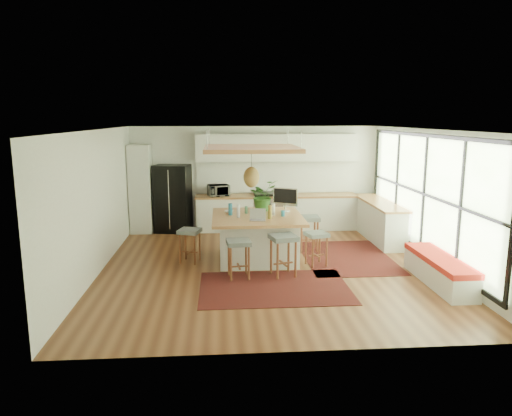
{
  "coord_description": "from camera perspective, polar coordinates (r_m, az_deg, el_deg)",
  "views": [
    {
      "loc": [
        -0.92,
        -9.04,
        2.93
      ],
      "look_at": [
        -0.2,
        0.5,
        1.1
      ],
      "focal_mm": 33.37,
      "sensor_mm": 36.0,
      "label": 1
    }
  ],
  "objects": [
    {
      "name": "monitor",
      "position": [
        10.21,
        3.53,
        1.0
      ],
      "size": [
        0.59,
        0.44,
        0.52
      ],
      "primitive_type": null,
      "rotation": [
        0.0,
        0.0,
        -0.49
      ],
      "color": "#A5A5AA",
      "rests_on": "island"
    },
    {
      "name": "laptop",
      "position": [
        9.34,
        0.19,
        -0.78
      ],
      "size": [
        0.36,
        0.38,
        0.24
      ],
      "primitive_type": null,
      "rotation": [
        0.0,
        0.0,
        -0.14
      ],
      "color": "#A5A5AA",
      "rests_on": "island"
    },
    {
      "name": "stool_right_front",
      "position": [
        9.6,
        7.23,
        -4.82
      ],
      "size": [
        0.49,
        0.49,
        0.68
      ],
      "primitive_type": null,
      "rotation": [
        0.0,
        0.0,
        1.83
      ],
      "color": "#505759",
      "rests_on": "floor"
    },
    {
      "name": "island_bowl",
      "position": [
        10.13,
        -3.26,
        -0.43
      ],
      "size": [
        0.23,
        0.23,
        0.05
      ],
      "primitive_type": "imported",
      "rotation": [
        0.0,
        0.0,
        -0.25
      ],
      "color": "silver",
      "rests_on": "island"
    },
    {
      "name": "right_counter_base",
      "position": [
        11.95,
        14.59,
        -1.55
      ],
      "size": [
        0.6,
        2.5,
        0.88
      ],
      "primitive_type": "cube",
      "color": "silver",
      "rests_on": "floor"
    },
    {
      "name": "wall_left",
      "position": [
        9.46,
        -18.51,
        0.66
      ],
      "size": [
        0.0,
        7.0,
        7.0
      ],
      "primitive_type": "plane",
      "rotation": [
        1.57,
        0.0,
        1.57
      ],
      "color": "silver",
      "rests_on": "ground"
    },
    {
      "name": "window_wall",
      "position": [
        10.05,
        20.06,
        1.42
      ],
      "size": [
        0.1,
        6.2,
        2.6
      ],
      "primitive_type": null,
      "color": "black",
      "rests_on": "wall_right"
    },
    {
      "name": "island_bottle_0",
      "position": [
        9.87,
        -3.08,
        -0.31
      ],
      "size": [
        0.07,
        0.07,
        0.19
      ],
      "primitive_type": "cylinder",
      "color": "teal",
      "rests_on": "island"
    },
    {
      "name": "rug_near",
      "position": [
        8.42,
        2.23,
        -9.51
      ],
      "size": [
        2.6,
        1.8,
        0.01
      ],
      "primitive_type": "cube",
      "color": "black",
      "rests_on": "floor"
    },
    {
      "name": "back_counter_base",
      "position": [
        12.55,
        2.5,
        -0.61
      ],
      "size": [
        4.2,
        0.6,
        0.88
      ],
      "primitive_type": "cube",
      "color": "silver",
      "rests_on": "floor"
    },
    {
      "name": "fridge",
      "position": [
        12.44,
        -9.94,
        1.4
      ],
      "size": [
        0.97,
        0.82,
        1.74
      ],
      "primitive_type": null,
      "rotation": [
        0.0,
        0.0,
        -0.19
      ],
      "color": "black",
      "rests_on": "floor"
    },
    {
      "name": "ceiling_panel",
      "position": [
        9.5,
        -0.56,
        5.52
      ],
      "size": [
        1.86,
        1.86,
        0.8
      ],
      "primitive_type": null,
      "color": "#945B34",
      "rests_on": "ceiling"
    },
    {
      "name": "stool_near_left",
      "position": [
        8.8,
        -2.09,
        -6.2
      ],
      "size": [
        0.47,
        0.47,
        0.72
      ],
      "primitive_type": null,
      "rotation": [
        0.0,
        0.0,
        0.1
      ],
      "color": "#505759",
      "rests_on": "floor"
    },
    {
      "name": "rug_right",
      "position": [
        10.35,
        10.79,
        -5.78
      ],
      "size": [
        1.8,
        2.6,
        0.01
      ],
      "primitive_type": "cube",
      "color": "black",
      "rests_on": "floor"
    },
    {
      "name": "stool_near_right",
      "position": [
        8.93,
        3.28,
        -5.95
      ],
      "size": [
        0.56,
        0.56,
        0.79
      ],
      "primitive_type": null,
      "rotation": [
        0.0,
        0.0,
        0.23
      ],
      "color": "#505759",
      "rests_on": "floor"
    },
    {
      "name": "island_plant",
      "position": [
        10.32,
        0.81,
        1.12
      ],
      "size": [
        0.88,
        0.9,
        0.52
      ],
      "primitive_type": "imported",
      "rotation": [
        0.0,
        0.0,
        0.67
      ],
      "color": "#1E4C19",
      "rests_on": "island"
    },
    {
      "name": "stool_left_side",
      "position": [
        9.84,
        -7.93,
        -4.45
      ],
      "size": [
        0.51,
        0.51,
        0.69
      ],
      "primitive_type": null,
      "rotation": [
        0.0,
        0.0,
        -1.87
      ],
      "color": "#505759",
      "rests_on": "floor"
    },
    {
      "name": "wall_right",
      "position": [
        10.07,
        20.2,
        1.14
      ],
      "size": [
        0.0,
        7.0,
        7.0
      ],
      "primitive_type": "plane",
      "rotation": [
        1.57,
        0.0,
        -1.57
      ],
      "color": "silver",
      "rests_on": "ground"
    },
    {
      "name": "right_counter_top",
      "position": [
        11.86,
        14.69,
        0.62
      ],
      "size": [
        0.64,
        2.54,
        0.05
      ],
      "primitive_type": "cube",
      "color": "#945B34",
      "rests_on": "right_counter_base"
    },
    {
      "name": "stool_right_back",
      "position": [
        10.64,
        6.27,
        -3.23
      ],
      "size": [
        0.47,
        0.47,
        0.78
      ],
      "primitive_type": null,
      "rotation": [
        0.0,
        0.0,
        1.55
      ],
      "color": "#505759",
      "rests_on": "floor"
    },
    {
      "name": "pantry",
      "position": [
        12.51,
        -13.61,
        2.24
      ],
      "size": [
        0.55,
        0.6,
        2.25
      ],
      "primitive_type": "cube",
      "color": "silver",
      "rests_on": "floor"
    },
    {
      "name": "island_bottle_2",
      "position": [
        9.53,
        1.79,
        -0.71
      ],
      "size": [
        0.07,
        0.07,
        0.19
      ],
      "primitive_type": "cylinder",
      "color": "olive",
      "rests_on": "island"
    },
    {
      "name": "island",
      "position": [
        9.92,
        0.15,
        -3.55
      ],
      "size": [
        1.85,
        1.85,
        0.93
      ],
      "primitive_type": null,
      "color": "#945B34",
      "rests_on": "floor"
    },
    {
      "name": "upper_cabinets",
      "position": [
        12.47,
        2.48,
        7.24
      ],
      "size": [
        4.2,
        0.34,
        0.7
      ],
      "primitive_type": "cube",
      "color": "silver",
      "rests_on": "wall_back"
    },
    {
      "name": "floor",
      "position": [
        9.54,
        1.43,
        -7.05
      ],
      "size": [
        7.0,
        7.0,
        0.0
      ],
      "primitive_type": "plane",
      "color": "#532A17",
      "rests_on": "ground"
    },
    {
      "name": "island_bottle_1",
      "position": [
        9.63,
        -2.15,
        -0.58
      ],
      "size": [
        0.07,
        0.07,
        0.19
      ],
      "primitive_type": "cylinder",
      "color": "silver",
      "rests_on": "island"
    },
    {
      "name": "backsplash",
      "position": [
        12.7,
        2.37,
        3.68
      ],
      "size": [
        4.2,
        0.02,
        0.8
      ],
      "primitive_type": "cube",
      "color": "white",
      "rests_on": "wall_back"
    },
    {
      "name": "microwave",
      "position": [
        12.31,
        -4.51,
        2.26
      ],
      "size": [
        0.58,
        0.43,
        0.35
      ],
      "primitive_type": "imported",
      "rotation": [
        0.0,
        0.0,
        0.3
      ],
      "color": "#A5A5AA",
      "rests_on": "back_counter_top"
    },
    {
      "name": "ceiling",
      "position": [
        9.08,
        1.51,
        9.38
      ],
      "size": [
        7.0,
        7.0,
        0.0
      ],
      "primitive_type": "plane",
      "rotation": [
        3.14,
        0.0,
        0.0
      ],
      "color": "white",
      "rests_on": "ground"
    },
    {
      "name": "range",
      "position": [
        12.51,
        1.36,
        -0.36
      ],
      "size": [
        0.76,
        0.62,
        1.0
      ],
      "primitive_type": null,
      "color": "#A5A5AA",
      "rests_on": "floor"
    },
    {
      "name": "island_bottle_4",
      "position": [
        10.03,
        -1.1,
        -0.12
      ],
      "size": [
        0.07,
        0.07,
        0.19
      ],
      "primitive_type": "cylinder",
      "color": "#518865",
      "rests_on": "island"
    },
    {
      "name": "wall_back",
      "position": [
        12.67,
        -0.12,
        3.67
      ],
      "size": [
        6.5,
        0.0,
        6.5
      ],
      "primitive_type": "plane",
      "rotation": [
        1.57,
        0.0,
        0.0
      ],
      "color": "silver",
      "rests_on": "ground"
    },
    {
      "name": "island_bottle_3",
      "position": [
        9.88,
        2.15,
        -0.29
      ],
      "size": [
        0.07,
        0.07,
        0.19
      ],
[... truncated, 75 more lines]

